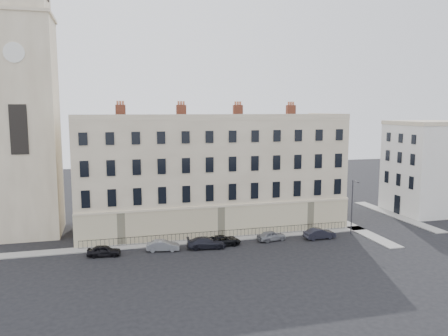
{
  "coord_description": "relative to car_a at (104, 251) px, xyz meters",
  "views": [
    {
      "loc": [
        -19.74,
        -46.93,
        16.39
      ],
      "look_at": [
        -4.54,
        10.0,
        8.46
      ],
      "focal_mm": 35.0,
      "sensor_mm": 36.0,
      "label": 1
    }
  ],
  "objects": [
    {
      "name": "car_e",
      "position": [
        20.32,
        0.63,
        0.0
      ],
      "size": [
        3.91,
        2.08,
        1.26
      ],
      "primitive_type": "imported",
      "rotation": [
        0.0,
        0.0,
        1.73
      ],
      "color": "gray",
      "rests_on": "ground"
    },
    {
      "name": "church_tower",
      "position": [
        -9.43,
        11.73,
        18.03
      ],
      "size": [
        8.0,
        8.13,
        44.0
      ],
      "color": "tan",
      "rests_on": "ground"
    },
    {
      "name": "terrace",
      "position": [
        14.6,
        9.7,
        6.86
      ],
      "size": [
        36.22,
        12.22,
        17.0
      ],
      "color": "tan",
      "rests_on": "ground"
    },
    {
      "name": "adjacent_building",
      "position": [
        49.57,
        8.74,
        6.37
      ],
      "size": [
        10.0,
        10.0,
        14.0
      ],
      "primitive_type": "cube",
      "color": "silver",
      "rests_on": "ground"
    },
    {
      "name": "pavement_adjacent",
      "position": [
        43.57,
        7.74,
        -0.57
      ],
      "size": [
        2.0,
        20.0,
        0.12
      ],
      "primitive_type": "cube",
      "color": "gray",
      "rests_on": "ground"
    },
    {
      "name": "car_d",
      "position": [
        13.96,
        0.43,
        -0.03
      ],
      "size": [
        4.34,
        2.03,
        1.2
      ],
      "primitive_type": "imported",
      "rotation": [
        0.0,
        0.0,
        1.56
      ],
      "color": "black",
      "rests_on": "ground"
    },
    {
      "name": "streetlamp",
      "position": [
        31.6,
        0.63,
        3.39
      ],
      "size": [
        0.23,
        1.57,
        7.26
      ],
      "rotation": [
        0.0,
        0.0,
        -0.05
      ],
      "color": "#343338",
      "rests_on": "ground"
    },
    {
      "name": "ground",
      "position": [
        20.57,
        -2.26,
        -0.63
      ],
      "size": [
        160.0,
        160.0,
        0.0
      ],
      "primitive_type": "plane",
      "color": "black",
      "rests_on": "ground"
    },
    {
      "name": "car_a",
      "position": [
        0.0,
        0.0,
        0.0
      ],
      "size": [
        3.88,
        1.99,
        1.26
      ],
      "primitive_type": "imported",
      "rotation": [
        0.0,
        0.0,
        1.43
      ],
      "color": "black",
      "rests_on": "ground"
    },
    {
      "name": "car_b",
      "position": [
        6.64,
        0.16,
        -0.0
      ],
      "size": [
        3.98,
        1.95,
        1.26
      ],
      "primitive_type": "imported",
      "rotation": [
        0.0,
        0.0,
        1.4
      ],
      "color": "slate",
      "rests_on": "ground"
    },
    {
      "name": "car_f",
      "position": [
        26.54,
        -0.17,
        0.04
      ],
      "size": [
        4.16,
        1.64,
        1.35
      ],
      "primitive_type": "imported",
      "rotation": [
        0.0,
        0.0,
        1.62
      ],
      "color": "black",
      "rests_on": "ground"
    },
    {
      "name": "pavement_terrace",
      "position": [
        10.57,
        2.74,
        -0.57
      ],
      "size": [
        48.0,
        2.0,
        0.12
      ],
      "primitive_type": "cube",
      "color": "gray",
      "rests_on": "ground"
    },
    {
      "name": "railings",
      "position": [
        14.57,
        3.14,
        -0.08
      ],
      "size": [
        35.0,
        0.04,
        0.96
      ],
      "color": "black",
      "rests_on": "ground"
    },
    {
      "name": "car_c",
      "position": [
        11.72,
        -0.21,
        0.04
      ],
      "size": [
        4.81,
        2.36,
        1.35
      ],
      "primitive_type": "imported",
      "rotation": [
        0.0,
        0.0,
        1.47
      ],
      "color": "black",
      "rests_on": "ground"
    },
    {
      "name": "pavement_east_return",
      "position": [
        33.57,
        5.74,
        -0.57
      ],
      "size": [
        2.0,
        24.0,
        0.12
      ],
      "primitive_type": "cube",
      "color": "gray",
      "rests_on": "ground"
    }
  ]
}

